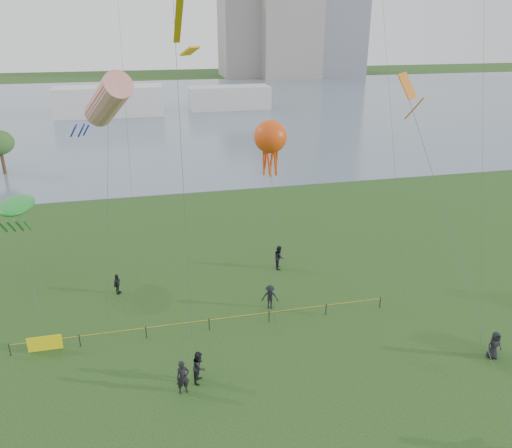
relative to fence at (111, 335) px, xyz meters
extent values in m
cube|color=slate|center=(8.76, 87.97, -0.53)|extent=(400.00, 120.00, 0.08)
cube|color=gray|center=(54.76, 149.97, 18.45)|extent=(20.00, 20.00, 38.00)
cube|color=gray|center=(40.76, 155.97, 13.45)|extent=(16.00, 18.00, 28.00)
cube|color=silver|center=(-3.24, 82.97, 2.45)|extent=(22.00, 8.00, 6.00)
cube|color=silver|center=(22.76, 85.97, 1.95)|extent=(18.00, 7.00, 5.00)
cylinder|color=#3A2A1A|center=(-15.01, 41.34, 0.73)|extent=(0.44, 0.44, 2.56)
cylinder|color=black|center=(-5.88, 0.00, -0.13)|extent=(0.07, 0.07, 0.85)
cylinder|color=black|center=(-1.88, 0.00, -0.13)|extent=(0.07, 0.07, 0.85)
cylinder|color=black|center=(2.12, 0.00, -0.13)|extent=(0.07, 0.07, 0.85)
cylinder|color=black|center=(6.12, 0.00, -0.13)|extent=(0.07, 0.07, 0.85)
cylinder|color=black|center=(10.12, 0.00, -0.13)|extent=(0.07, 0.07, 0.85)
cylinder|color=black|center=(14.12, 0.00, -0.13)|extent=(0.07, 0.07, 0.85)
cylinder|color=black|center=(18.12, 0.00, -0.13)|extent=(0.07, 0.07, 0.85)
cylinder|color=gold|center=(6.12, 0.00, 0.19)|extent=(24.00, 0.03, 0.03)
cube|color=yellow|center=(-3.88, 0.00, 0.00)|extent=(2.00, 0.04, 1.00)
imported|color=black|center=(4.92, -4.81, 0.41)|extent=(1.02, 1.14, 1.92)
imported|color=black|center=(10.61, 1.67, 0.34)|extent=(1.28, 0.93, 1.78)
imported|color=black|center=(0.23, 6.12, 0.23)|extent=(0.73, 1.00, 1.57)
imported|color=black|center=(22.15, -6.64, 0.33)|extent=(0.88, 0.58, 1.77)
imported|color=black|center=(3.95, -5.53, 0.42)|extent=(0.79, 0.59, 1.96)
imported|color=black|center=(12.85, 7.44, 0.42)|extent=(0.89, 1.06, 1.94)
cylinder|color=#3F3F42|center=(5.08, 1.43, 10.40)|extent=(0.42, 4.42, 21.91)
cube|color=#F7A10D|center=(5.28, -0.57, 18.95)|extent=(0.36, 6.98, 4.09)
cube|color=#F7A10D|center=(5.28, -4.37, 16.85)|extent=(0.95, 0.95, 0.42)
cylinder|color=#3F3F42|center=(0.27, 4.32, 6.47)|extent=(1.53, 2.54, 14.06)
cylinder|color=red|center=(1.02, 5.58, 13.50)|extent=(3.70, 5.14, 3.84)
cylinder|color=#1A23BC|center=(-0.38, 4.38, 11.90)|extent=(0.60, 1.13, 0.88)
cylinder|color=#1A23BC|center=(-0.65, 4.76, 11.90)|extent=(0.60, 1.13, 0.88)
cylinder|color=#1A23BC|center=(-1.10, 4.61, 11.90)|extent=(0.60, 1.13, 0.88)
cylinder|color=#1A23BC|center=(-1.10, 4.14, 11.90)|extent=(0.60, 1.13, 0.88)
cylinder|color=#1A23BC|center=(-0.65, 4.00, 11.90)|extent=(0.60, 1.13, 0.88)
cylinder|color=#3F3F42|center=(-5.65, 6.82, 2.48)|extent=(1.73, 6.54, 6.09)
ellipsoid|color=#188625|center=(-6.50, 10.08, 5.52)|extent=(2.46, 4.42, 0.86)
cylinder|color=#188625|center=(-7.30, 8.48, 4.52)|extent=(0.16, 1.79, 1.54)
cylinder|color=#188625|center=(-6.75, 8.48, 4.52)|extent=(0.16, 1.79, 1.54)
cylinder|color=#188625|center=(-6.20, 8.48, 4.52)|extent=(0.16, 1.79, 1.54)
cylinder|color=#188625|center=(-5.65, 8.48, 4.52)|extent=(0.16, 1.79, 1.54)
cylinder|color=#3F3F42|center=(11.20, 3.10, 4.81)|extent=(1.84, 9.41, 10.74)
sphere|color=#DF4410|center=(12.11, 7.79, 10.17)|extent=(2.44, 2.44, 2.44)
cylinder|color=#DF4410|center=(12.61, 7.79, 8.57)|extent=(0.18, 0.54, 2.60)
cylinder|color=#DF4410|center=(12.36, 8.23, 8.57)|extent=(0.49, 0.36, 2.61)
cylinder|color=#DF4410|center=(11.86, 8.23, 8.57)|extent=(0.49, 0.36, 2.61)
cylinder|color=#DF4410|center=(11.61, 7.79, 8.57)|extent=(0.18, 0.54, 2.60)
cylinder|color=#DF4410|center=(11.86, 7.36, 8.57)|extent=(0.49, 0.36, 2.61)
cylinder|color=#DF4410|center=(12.36, 7.36, 8.57)|extent=(0.49, 0.36, 2.61)
cylinder|color=#3F3F42|center=(16.38, -10.80, 7.23)|extent=(0.26, 14.20, 15.58)
cube|color=orange|center=(16.26, -3.71, 15.01)|extent=(1.52, 1.52, 1.24)
cylinder|color=orange|center=(16.26, -4.61, 14.01)|extent=(0.08, 1.58, 1.35)
camera|label=1|loc=(2.94, -27.38, 18.07)|focal=35.00mm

